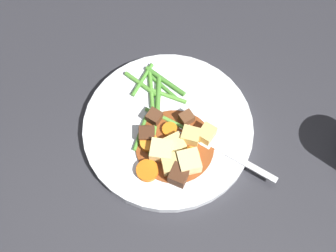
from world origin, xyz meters
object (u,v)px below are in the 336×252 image
(potato_chunk_3, at_px, (170,164))
(carrot_slice_0, at_px, (149,143))
(carrot_slice_3, at_px, (190,156))
(meat_chunk_2, at_px, (154,117))
(dinner_plate, at_px, (168,128))
(potato_chunk_0, at_px, (178,143))
(potato_chunk_1, at_px, (207,134))
(meat_chunk_0, at_px, (186,118))
(fork, at_px, (224,151))
(carrot_slice_2, at_px, (169,130))
(carrot_slice_1, at_px, (147,171))
(meat_chunk_3, at_px, (179,175))
(potato_chunk_4, at_px, (189,162))
(potato_chunk_2, at_px, (191,136))
(meat_chunk_1, at_px, (147,134))
(potato_chunk_5, at_px, (161,151))

(potato_chunk_3, bearing_deg, carrot_slice_0, -156.42)
(carrot_slice_3, distance_m, meat_chunk_2, 0.09)
(dinner_plate, distance_m, meat_chunk_2, 0.03)
(potato_chunk_0, relative_size, potato_chunk_1, 1.04)
(meat_chunk_0, bearing_deg, fork, 29.94)
(carrot_slice_0, height_order, potato_chunk_3, potato_chunk_3)
(carrot_slice_2, bearing_deg, carrot_slice_1, -43.23)
(meat_chunk_0, bearing_deg, potato_chunk_0, -34.29)
(meat_chunk_0, relative_size, meat_chunk_3, 0.71)
(carrot_slice_0, relative_size, carrot_slice_1, 0.84)
(carrot_slice_0, bearing_deg, potato_chunk_4, 43.67)
(fork, bearing_deg, potato_chunk_2, -129.80)
(meat_chunk_3, bearing_deg, carrot_slice_0, -156.70)
(potato_chunk_1, xyz_separation_m, potato_chunk_2, (-0.00, -0.03, 0.00))
(potato_chunk_0, xyz_separation_m, meat_chunk_1, (-0.03, -0.04, -0.00))
(potato_chunk_0, height_order, meat_chunk_2, same)
(potato_chunk_3, bearing_deg, carrot_slice_3, 101.08)
(dinner_plate, bearing_deg, fork, 46.06)
(carrot_slice_0, distance_m, fork, 0.12)
(potato_chunk_3, distance_m, fork, 0.09)
(carrot_slice_2, distance_m, carrot_slice_3, 0.06)
(potato_chunk_1, relative_size, potato_chunk_2, 0.99)
(meat_chunk_2, xyz_separation_m, fork, (0.09, 0.09, -0.01))
(dinner_plate, relative_size, potato_chunk_2, 9.96)
(carrot_slice_1, distance_m, meat_chunk_0, 0.11)
(potato_chunk_4, xyz_separation_m, meat_chunk_1, (-0.07, -0.05, -0.00))
(meat_chunk_1, bearing_deg, carrot_slice_2, 88.21)
(carrot_slice_0, bearing_deg, meat_chunk_1, 177.90)
(meat_chunk_0, distance_m, meat_chunk_2, 0.05)
(potato_chunk_5, xyz_separation_m, meat_chunk_3, (0.05, 0.01, -0.00))
(dinner_plate, relative_size, carrot_slice_0, 9.49)
(meat_chunk_0, bearing_deg, carrot_slice_3, -12.75)
(carrot_slice_1, bearing_deg, potato_chunk_0, 115.13)
(potato_chunk_2, bearing_deg, meat_chunk_3, -33.49)
(carrot_slice_3, height_order, potato_chunk_0, potato_chunk_0)
(potato_chunk_4, distance_m, meat_chunk_0, 0.08)
(meat_chunk_0, height_order, fork, meat_chunk_0)
(meat_chunk_1, bearing_deg, fork, 61.03)
(carrot_slice_3, bearing_deg, potato_chunk_2, 160.22)
(carrot_slice_1, relative_size, meat_chunk_1, 1.38)
(carrot_slice_3, distance_m, potato_chunk_3, 0.04)
(carrot_slice_2, bearing_deg, potato_chunk_2, 51.43)
(carrot_slice_3, height_order, potato_chunk_3, potato_chunk_3)
(carrot_slice_0, height_order, potato_chunk_0, potato_chunk_0)
(carrot_slice_2, distance_m, meat_chunk_3, 0.08)
(potato_chunk_0, distance_m, potato_chunk_1, 0.05)
(meat_chunk_0, xyz_separation_m, meat_chunk_2, (-0.02, -0.05, 0.00))
(potato_chunk_5, distance_m, meat_chunk_0, 0.07)
(carrot_slice_0, distance_m, meat_chunk_2, 0.05)
(carrot_slice_2, relative_size, carrot_slice_3, 0.82)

